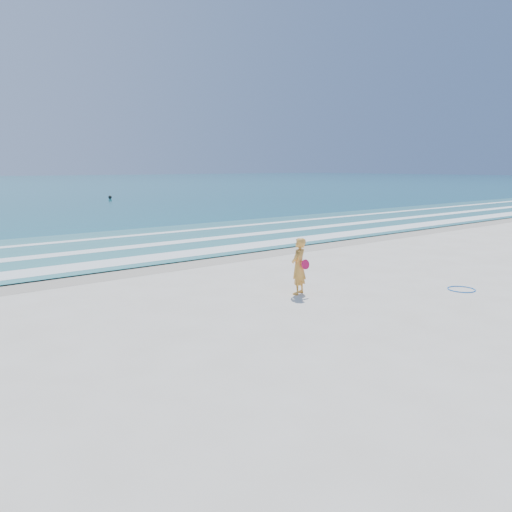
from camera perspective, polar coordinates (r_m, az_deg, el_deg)
ground at (r=10.75m, az=10.47°, el=-8.65°), size 400.00×400.00×0.00m
wet_sand at (r=17.77m, az=-11.89°, el=-1.19°), size 400.00×2.40×0.00m
shallow at (r=22.29m, az=-17.67°, el=0.94°), size 400.00×10.00×0.01m
foam_near at (r=18.92m, az=-13.66°, el=-0.42°), size 400.00×1.40×0.01m
foam_mid at (r=21.55m, az=-16.91°, el=0.70°), size 400.00×0.90×0.01m
foam_far at (r=24.62m, az=-19.75°, el=1.67°), size 400.00×0.60×0.01m
hoop at (r=15.30m, az=22.43°, el=-3.53°), size 0.95×0.95×0.03m
buoy at (r=55.85m, az=-16.35°, el=6.47°), size 0.37×0.37×0.37m
woman at (r=13.58m, az=4.90°, el=-1.16°), size 0.66×0.56×1.55m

